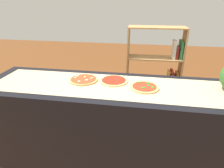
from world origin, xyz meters
TOP-DOWN VIEW (x-y plane):
  - ground_plane at (0.00, 0.00)m, footprint 12.00×12.00m
  - counter at (0.00, 0.00)m, footprint 2.61×0.74m
  - parchment_paper at (0.00, 0.00)m, footprint 2.38×0.57m
  - pizza_mushroom_0 at (-0.31, 0.08)m, footprint 0.29×0.29m
  - pizza_plain_1 at (-0.00, 0.11)m, footprint 0.29×0.29m
  - pizza_spinach_2 at (0.31, 0.00)m, footprint 0.28×0.28m
  - bookshelf at (0.56, 1.12)m, footprint 0.80×0.29m

SIDE VIEW (x-z plane):
  - ground_plane at x=0.00m, z-range 0.00..0.00m
  - counter at x=0.00m, z-range 0.00..0.90m
  - bookshelf at x=0.56m, z-range -0.07..1.26m
  - parchment_paper at x=0.00m, z-range 0.90..0.91m
  - pizza_plain_1 at x=0.00m, z-range 0.91..0.92m
  - pizza_spinach_2 at x=0.31m, z-range 0.90..0.93m
  - pizza_mushroom_0 at x=-0.31m, z-range 0.90..0.93m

